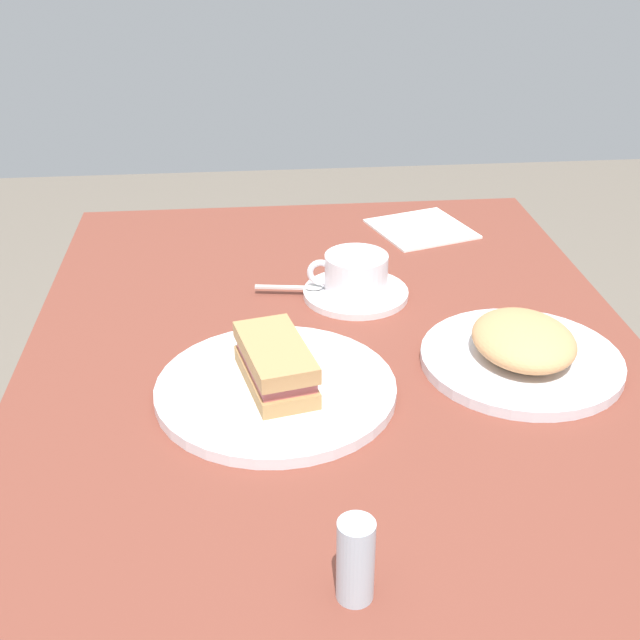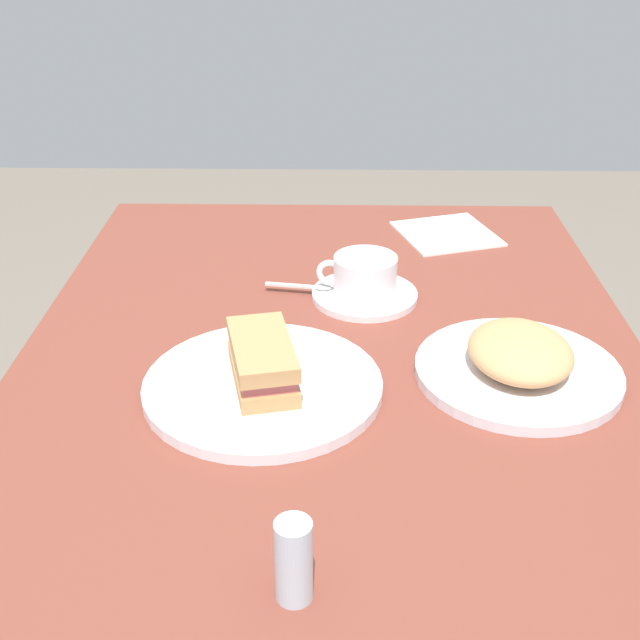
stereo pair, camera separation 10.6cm
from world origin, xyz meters
name	(u,v)px [view 1 (the left image)]	position (x,y,z in m)	size (l,w,h in m)	color
dining_table	(341,460)	(0.00, 0.00, 0.59)	(1.20, 0.80, 0.71)	brown
sandwich_plate	(276,389)	(-0.03, 0.08, 0.72)	(0.28, 0.28, 0.01)	white
sandwich_front	(275,364)	(-0.02, 0.08, 0.75)	(0.15, 0.10, 0.05)	#AE824D
coffee_saucer	(356,293)	(0.22, -0.05, 0.72)	(0.15, 0.15, 0.01)	white
coffee_cup	(355,272)	(0.22, -0.04, 0.75)	(0.09, 0.12, 0.05)	white
spoon	(300,287)	(0.23, 0.03, 0.72)	(0.03, 0.10, 0.01)	silver
side_plate	(521,360)	(0.01, -0.22, 0.72)	(0.25, 0.25, 0.01)	silver
side_food_pile	(524,340)	(0.01, -0.22, 0.75)	(0.15, 0.12, 0.04)	tan
napkin	(421,229)	(0.46, -0.19, 0.71)	(0.15, 0.15, 0.00)	white
salt_shaker	(356,560)	(-0.34, 0.03, 0.75)	(0.03, 0.03, 0.08)	silver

